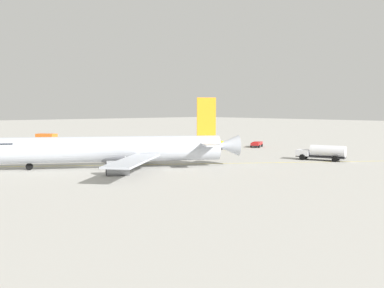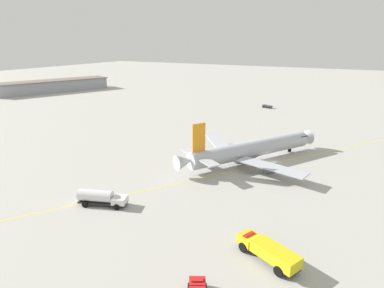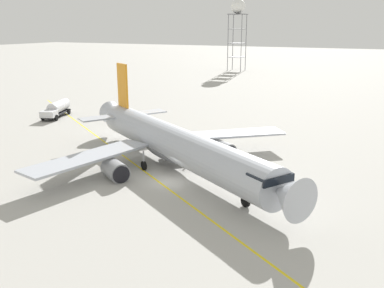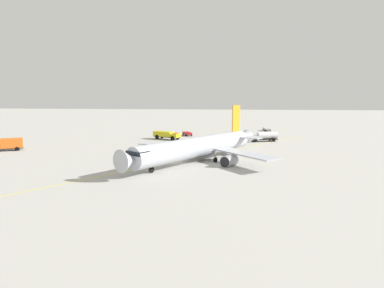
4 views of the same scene
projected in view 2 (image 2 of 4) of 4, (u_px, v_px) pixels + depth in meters
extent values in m
plane|color=#ADAAA3|center=(269.00, 162.00, 78.88)|extent=(600.00, 600.00, 0.00)
cylinder|color=#B2B7C1|center=(252.00, 149.00, 78.60)|extent=(21.64, 31.63, 4.12)
cone|color=#B2B7C1|center=(305.00, 138.00, 87.42)|extent=(4.91, 4.61, 3.92)
cone|color=#B2B7C1|center=(185.00, 162.00, 69.54)|extent=(5.08, 5.24, 3.50)
cube|color=black|center=(299.00, 136.00, 86.09)|extent=(4.24, 3.88, 0.70)
ellipsoid|color=slate|center=(246.00, 154.00, 78.12)|extent=(9.69, 12.55, 2.27)
cube|color=orange|center=(199.00, 138.00, 69.74)|extent=(1.88, 2.85, 6.30)
cube|color=#B2B7C1|center=(190.00, 152.00, 74.14)|extent=(6.26, 5.23, 0.20)
cube|color=#B2B7C1|center=(208.00, 162.00, 68.04)|extent=(6.26, 5.23, 0.20)
cube|color=#B2B7C1|center=(219.00, 143.00, 85.59)|extent=(12.94, 14.51, 0.28)
cube|color=#B2B7C1|center=(271.00, 167.00, 69.36)|extent=(16.06, 7.25, 0.28)
cylinder|color=gray|center=(231.00, 149.00, 85.11)|extent=(3.67, 3.98, 2.30)
cylinder|color=black|center=(236.00, 148.00, 85.91)|extent=(1.75, 1.15, 1.96)
cylinder|color=gray|center=(271.00, 168.00, 72.73)|extent=(3.67, 3.98, 2.30)
cylinder|color=black|center=(276.00, 166.00, 73.53)|extent=(1.75, 1.15, 1.96)
cylinder|color=#9EA0A5|center=(290.00, 147.00, 85.37)|extent=(0.20, 0.20, 1.84)
cylinder|color=black|center=(290.00, 150.00, 85.66)|extent=(0.83, 1.09, 1.10)
cylinder|color=#9EA0A5|center=(237.00, 152.00, 81.13)|extent=(0.20, 0.20, 1.84)
cylinder|color=black|center=(237.00, 156.00, 81.41)|extent=(0.83, 1.09, 1.10)
cylinder|color=#9EA0A5|center=(255.00, 161.00, 75.43)|extent=(0.20, 0.20, 1.84)
cylinder|color=black|center=(255.00, 164.00, 75.71)|extent=(0.83, 1.09, 1.10)
cube|color=#232326|center=(267.00, 255.00, 43.42)|extent=(9.34, 5.91, 0.20)
cube|color=yellow|center=(249.00, 239.00, 45.79)|extent=(3.30, 3.44, 1.20)
cube|color=black|center=(243.00, 234.00, 46.57)|extent=(1.01, 2.08, 0.67)
cube|color=yellow|center=(275.00, 254.00, 42.15)|extent=(7.14, 5.20, 1.60)
cube|color=red|center=(249.00, 234.00, 45.58)|extent=(1.33, 1.95, 0.16)
cylinder|color=black|center=(243.00, 247.00, 45.13)|extent=(1.39, 0.84, 1.40)
cylinder|color=black|center=(256.00, 241.00, 46.67)|extent=(1.39, 0.84, 1.40)
cylinder|color=black|center=(278.00, 272.00, 40.43)|extent=(1.39, 0.84, 1.40)
cylinder|color=black|center=(291.00, 263.00, 41.97)|extent=(1.39, 0.84, 1.40)
cube|color=#232326|center=(103.00, 202.00, 57.98)|extent=(9.05, 5.06, 0.20)
cube|color=silver|center=(120.00, 200.00, 57.33)|extent=(3.13, 3.23, 1.10)
cube|color=black|center=(126.00, 199.00, 57.12)|extent=(0.81, 2.06, 0.62)
cylinder|color=silver|center=(96.00, 196.00, 57.80)|extent=(6.58, 4.12, 2.12)
cylinder|color=black|center=(122.00, 200.00, 58.79)|extent=(1.13, 0.64, 1.10)
cylinder|color=black|center=(117.00, 207.00, 56.37)|extent=(1.13, 0.64, 1.10)
cylinder|color=black|center=(91.00, 198.00, 59.61)|extent=(1.13, 0.64, 1.10)
cylinder|color=black|center=(85.00, 205.00, 57.19)|extent=(1.13, 0.64, 1.10)
cube|color=#232326|center=(267.00, 107.00, 141.82)|extent=(4.47, 2.35, 0.20)
cube|color=#2D333D|center=(264.00, 106.00, 142.60)|extent=(1.62, 1.96, 0.70)
cube|color=black|center=(263.00, 105.00, 142.90)|extent=(0.39, 1.44, 0.39)
cube|color=#2D333D|center=(269.00, 106.00, 141.24)|extent=(3.08, 2.29, 0.60)
cylinder|color=black|center=(263.00, 107.00, 142.15)|extent=(0.69, 0.41, 0.64)
cylinder|color=black|center=(265.00, 106.00, 143.40)|extent=(0.69, 0.41, 0.64)
cylinder|color=black|center=(269.00, 108.00, 140.38)|extent=(0.69, 0.41, 0.64)
cylinder|color=black|center=(271.00, 107.00, 141.63)|extent=(0.69, 0.41, 0.64)
cube|color=red|center=(197.00, 283.00, 38.29)|extent=(2.46, 2.27, 0.65)
cube|color=black|center=(197.00, 278.00, 38.90)|extent=(1.51, 0.84, 0.36)
cube|color=red|center=(197.00, 280.00, 38.16)|extent=(1.50, 1.17, 0.16)
cylinder|color=black|center=(189.00, 286.00, 38.47)|extent=(0.60, 0.80, 0.76)
cylinder|color=black|center=(206.00, 286.00, 38.44)|extent=(0.60, 0.80, 0.76)
cube|color=#999EA8|center=(53.00, 86.00, 186.28)|extent=(34.20, 61.05, 6.15)
cube|color=#72665B|center=(53.00, 80.00, 185.26)|extent=(35.76, 62.61, 0.50)
cube|color=yellow|center=(272.00, 163.00, 77.91)|extent=(69.56, 100.86, 0.01)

